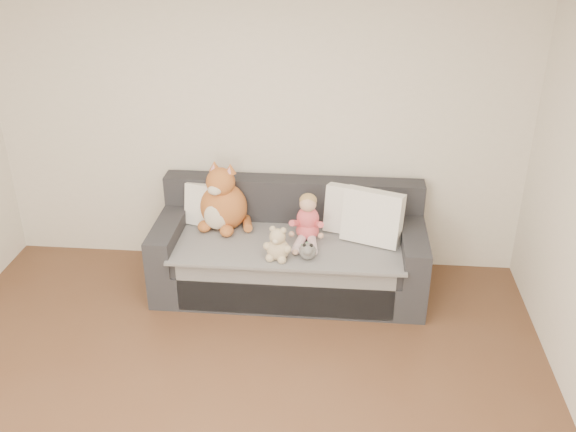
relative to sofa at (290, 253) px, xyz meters
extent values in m
plane|color=white|center=(-0.31, -2.06, 2.29)|extent=(5.00, 5.00, 0.00)
plane|color=silver|center=(-0.31, 0.44, 0.99)|extent=(4.50, 0.00, 4.50)
cube|color=#242529|center=(0.00, -0.04, -0.16)|extent=(2.20, 0.90, 0.30)
cube|color=#242529|center=(0.00, -0.07, 0.07)|extent=(1.90, 0.80, 0.15)
cube|color=#242529|center=(0.00, 0.31, 0.34)|extent=(2.20, 0.20, 0.40)
cube|color=#242529|center=(-1.00, -0.04, 0.14)|extent=(0.20, 0.90, 0.30)
cube|color=#242529|center=(1.00, -0.04, 0.14)|extent=(0.20, 0.90, 0.30)
cube|color=gray|center=(0.00, -0.09, 0.15)|extent=(1.85, 0.88, 0.02)
cube|color=gray|center=(0.00, -0.48, -0.08)|extent=(1.70, 0.02, 0.41)
cube|color=white|center=(-0.71, 0.15, 0.34)|extent=(0.42, 0.27, 0.37)
cube|color=white|center=(0.50, 0.12, 0.36)|extent=(0.47, 0.31, 0.41)
cube|color=white|center=(0.66, -0.03, 0.38)|extent=(0.52, 0.36, 0.45)
ellipsoid|color=#DC4D50|center=(0.15, -0.03, 0.24)|extent=(0.19, 0.15, 0.15)
ellipsoid|color=#DC4D50|center=(0.15, -0.03, 0.34)|extent=(0.18, 0.15, 0.20)
ellipsoid|color=#DBAA8C|center=(0.15, -0.04, 0.48)|extent=(0.13, 0.13, 0.13)
ellipsoid|color=tan|center=(0.15, -0.02, 0.50)|extent=(0.14, 0.14, 0.11)
cylinder|color=#DC4D50|center=(0.05, -0.09, 0.33)|extent=(0.11, 0.19, 0.12)
cylinder|color=#DC4D50|center=(0.23, -0.09, 0.33)|extent=(0.10, 0.19, 0.12)
ellipsoid|color=#DBAA8C|center=(0.02, -0.16, 0.26)|extent=(0.05, 0.05, 0.05)
ellipsoid|color=#DBAA8C|center=(0.26, -0.16, 0.26)|extent=(0.05, 0.05, 0.05)
cylinder|color=#E5B2C6|center=(0.09, -0.19, 0.20)|extent=(0.11, 0.25, 0.08)
cylinder|color=#E5B2C6|center=(0.19, -0.20, 0.20)|extent=(0.10, 0.24, 0.08)
ellipsoid|color=#DBAA8C|center=(0.07, -0.31, 0.19)|extent=(0.05, 0.08, 0.04)
ellipsoid|color=#DBAA8C|center=(0.20, -0.31, 0.19)|extent=(0.05, 0.08, 0.04)
ellipsoid|color=#B26527|center=(-0.57, 0.13, 0.34)|extent=(0.40, 0.34, 0.42)
ellipsoid|color=beige|center=(-0.61, 0.00, 0.31)|extent=(0.21, 0.09, 0.23)
ellipsoid|color=#B26527|center=(-0.58, 0.10, 0.58)|extent=(0.24, 0.24, 0.24)
ellipsoid|color=beige|center=(-0.61, 0.00, 0.55)|extent=(0.11, 0.07, 0.08)
cone|color=#B26527|center=(-0.64, 0.16, 0.70)|extent=(0.12, 0.12, 0.08)
cone|color=pink|center=(-0.64, 0.14, 0.69)|extent=(0.07, 0.07, 0.05)
cone|color=#B26527|center=(-0.50, 0.11, 0.70)|extent=(0.12, 0.12, 0.08)
cone|color=pink|center=(-0.50, 0.10, 0.69)|extent=(0.07, 0.07, 0.05)
ellipsoid|color=#B26527|center=(-0.72, 0.01, 0.21)|extent=(0.11, 0.14, 0.09)
ellipsoid|color=#B26527|center=(-0.52, -0.05, 0.21)|extent=(0.11, 0.14, 0.09)
cylinder|color=#B26527|center=(-0.38, 0.12, 0.21)|extent=(0.13, 0.28, 0.10)
ellipsoid|color=#C9B38B|center=(-0.06, -0.38, 0.24)|extent=(0.18, 0.15, 0.18)
ellipsoid|color=#C9B38B|center=(-0.06, -0.39, 0.36)|extent=(0.12, 0.12, 0.12)
ellipsoid|color=#C9B38B|center=(-0.10, -0.37, 0.42)|extent=(0.05, 0.05, 0.05)
ellipsoid|color=#C9B38B|center=(-0.02, -0.39, 0.42)|extent=(0.05, 0.05, 0.05)
ellipsoid|color=beige|center=(-0.07, -0.44, 0.35)|extent=(0.05, 0.05, 0.05)
ellipsoid|color=#C9B38B|center=(-0.14, -0.38, 0.27)|extent=(0.06, 0.06, 0.06)
ellipsoid|color=#C9B38B|center=(0.01, -0.42, 0.27)|extent=(0.06, 0.06, 0.06)
ellipsoid|color=#C9B38B|center=(-0.12, -0.42, 0.19)|extent=(0.07, 0.07, 0.07)
ellipsoid|color=#C9B38B|center=(-0.02, -0.44, 0.19)|extent=(0.07, 0.07, 0.07)
ellipsoid|color=white|center=(0.17, -0.34, 0.22)|extent=(0.13, 0.16, 0.12)
ellipsoid|color=white|center=(0.17, -0.42, 0.27)|extent=(0.08, 0.08, 0.08)
ellipsoid|color=black|center=(0.14, -0.41, 0.31)|extent=(0.03, 0.03, 0.03)
ellipsoid|color=black|center=(0.20, -0.41, 0.31)|extent=(0.03, 0.03, 0.03)
cylinder|color=#693591|center=(0.16, -0.29, 0.21)|extent=(0.08, 0.08, 0.08)
cone|color=#43AF5D|center=(0.16, -0.29, 0.26)|extent=(0.07, 0.07, 0.03)
cylinder|color=#43AF5D|center=(0.12, -0.28, 0.21)|extent=(0.02, 0.02, 0.06)
cylinder|color=#43AF5D|center=(0.20, -0.30, 0.21)|extent=(0.02, 0.02, 0.06)
camera|label=1|loc=(0.40, -4.63, 2.70)|focal=40.00mm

